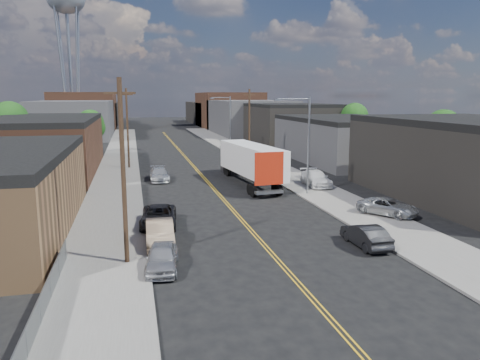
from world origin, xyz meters
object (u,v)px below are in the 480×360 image
car_left_d (159,174)px  car_right_lot_c (251,156)px  car_left_a (162,258)px  car_right_lot_b (316,178)px  car_left_b (160,233)px  car_right_oncoming (366,235)px  water_tower (66,5)px  semi_truck (248,161)px  car_right_lot_a (388,207)px  car_left_c (159,217)px

car_left_d → car_right_lot_c: (13.20, 11.59, 0.24)m
car_left_a → car_right_lot_b: 25.64m
car_left_b → car_right_oncoming: 12.56m
water_tower → car_left_a: (15.60, -101.34, -29.95)m
car_right_oncoming → semi_truck: bearing=-85.6°
semi_truck → car_right_oncoming: bearing=-91.6°
car_left_a → car_right_lot_a: 18.89m
car_right_oncoming → car_right_lot_c: car_right_lot_c is taller
car_left_d → car_right_oncoming: (10.95, -25.54, -0.01)m
car_left_c → car_left_d: bearing=92.1°
car_left_b → car_right_lot_c: (14.45, 34.14, 0.17)m
car_left_a → car_left_d: (1.40, 26.77, 0.01)m
semi_truck → car_right_lot_c: semi_truck is taller
car_left_a → car_left_b: (0.15, 4.22, 0.08)m
water_tower → car_left_d: (17.00, -74.57, -29.94)m
car_left_a → car_right_lot_a: bearing=29.9°
car_left_d → car_right_lot_b: size_ratio=0.93×
semi_truck → car_right_lot_b: semi_truck is taller
car_left_c → car_right_oncoming: car_left_c is taller
semi_truck → water_tower: bearing=101.9°
car_right_lot_b → car_left_a: bearing=-127.1°
car_right_lot_a → car_right_oncoming: bearing=-163.8°
car_left_c → water_tower: bearing=105.3°
car_right_lot_a → water_tower: bearing=75.2°
car_left_c → car_right_lot_c: size_ratio=1.12×
water_tower → car_left_c: 98.84m
car_left_a → car_left_b: car_left_b is taller
car_left_c → car_left_d: size_ratio=1.07×
car_left_d → car_right_lot_a: (16.00, -19.43, 0.08)m
car_left_c → car_left_a: bearing=-86.6°
car_left_b → car_left_d: bearing=88.3°
car_right_lot_c → car_right_oncoming: bearing=-81.4°
car_left_b → car_right_lot_c: 37.08m
semi_truck → car_right_lot_b: bearing=-38.9°
car_left_b → car_right_lot_a: 17.53m
car_left_c → car_right_lot_c: car_right_lot_c is taller
car_right_lot_a → car_right_lot_b: 12.26m
car_left_a → car_right_lot_a: size_ratio=0.89×
car_left_d → car_left_c: bearing=-93.9°
water_tower → car_left_a: bearing=-81.2°
car_left_b → water_tower: bearing=100.6°
semi_truck → car_right_oncoming: semi_truck is taller
car_right_lot_b → car_left_c: bearing=-142.5°
car_left_c → car_right_lot_a: car_left_c is taller
semi_truck → car_right_oncoming: size_ratio=3.88×
water_tower → car_right_lot_a: bearing=-70.7°
car_left_b → car_right_oncoming: size_ratio=1.12×
semi_truck → car_left_c: semi_truck is taller
car_left_a → car_right_oncoming: car_left_a is taller
car_left_b → car_right_oncoming: (12.21, -2.98, -0.08)m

